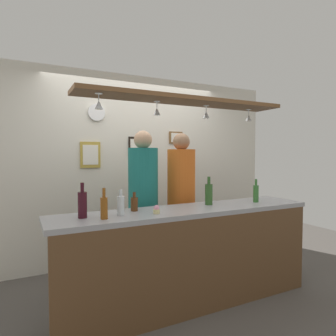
% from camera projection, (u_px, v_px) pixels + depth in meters
% --- Properties ---
extents(ground_plane, '(8.00, 8.00, 0.00)m').
position_uv_depth(ground_plane, '(172.00, 289.00, 3.29)').
color(ground_plane, '#4C4742').
extents(back_wall, '(4.40, 0.06, 2.60)m').
position_uv_depth(back_wall, '(136.00, 168.00, 4.21)').
color(back_wall, silver).
rests_on(back_wall, ground_plane).
extents(bar_counter, '(2.70, 0.55, 0.96)m').
position_uv_depth(bar_counter, '(196.00, 243.00, 2.81)').
color(bar_counter, '#99999E').
rests_on(bar_counter, ground_plane).
extents(overhead_glass_rack, '(2.20, 0.36, 0.04)m').
position_uv_depth(overhead_glass_rack, '(186.00, 100.00, 2.93)').
color(overhead_glass_rack, brown).
extents(hanging_wineglass_far_left, '(0.07, 0.07, 0.13)m').
position_uv_depth(hanging_wineglass_far_left, '(99.00, 104.00, 2.48)').
color(hanging_wineglass_far_left, silver).
rests_on(hanging_wineglass_far_left, overhead_glass_rack).
extents(hanging_wineglass_left, '(0.07, 0.07, 0.13)m').
position_uv_depth(hanging_wineglass_left, '(157.00, 111.00, 2.86)').
color(hanging_wineglass_left, silver).
rests_on(hanging_wineglass_left, overhead_glass_rack).
extents(hanging_wineglass_center_left, '(0.07, 0.07, 0.13)m').
position_uv_depth(hanging_wineglass_center_left, '(206.00, 114.00, 3.11)').
color(hanging_wineglass_center_left, silver).
rests_on(hanging_wineglass_center_left, overhead_glass_rack).
extents(hanging_wineglass_center, '(0.07, 0.07, 0.13)m').
position_uv_depth(hanging_wineglass_center, '(249.00, 117.00, 3.37)').
color(hanging_wineglass_center, silver).
rests_on(hanging_wineglass_center, overhead_glass_rack).
extents(person_left_teal_shirt, '(0.34, 0.34, 1.77)m').
position_uv_depth(person_left_teal_shirt, '(143.00, 192.00, 3.38)').
color(person_left_teal_shirt, '#2D334C').
rests_on(person_left_teal_shirt, ground_plane).
extents(person_middle_orange_shirt, '(0.34, 0.34, 1.75)m').
position_uv_depth(person_middle_orange_shirt, '(181.00, 190.00, 3.60)').
color(person_middle_orange_shirt, '#2D334C').
rests_on(person_middle_orange_shirt, ground_plane).
extents(bottle_soda_clear, '(0.06, 0.06, 0.23)m').
position_uv_depth(bottle_soda_clear, '(121.00, 205.00, 2.59)').
color(bottle_soda_clear, silver).
rests_on(bottle_soda_clear, bar_counter).
extents(bottle_wine_dark_red, '(0.08, 0.08, 0.30)m').
position_uv_depth(bottle_wine_dark_red, '(82.00, 204.00, 2.49)').
color(bottle_wine_dark_red, '#380F19').
rests_on(bottle_wine_dark_red, bar_counter).
extents(bottle_champagne_green, '(0.08, 0.08, 0.30)m').
position_uv_depth(bottle_champagne_green, '(209.00, 194.00, 3.15)').
color(bottle_champagne_green, '#2D5623').
rests_on(bottle_champagne_green, bar_counter).
extents(bottle_beer_amber_tall, '(0.06, 0.06, 0.26)m').
position_uv_depth(bottle_beer_amber_tall, '(104.00, 207.00, 2.44)').
color(bottle_beer_amber_tall, brown).
rests_on(bottle_beer_amber_tall, bar_counter).
extents(bottle_beer_brown_stubby, '(0.07, 0.07, 0.18)m').
position_uv_depth(bottle_beer_brown_stubby, '(134.00, 204.00, 2.80)').
color(bottle_beer_brown_stubby, '#512D14').
rests_on(bottle_beer_brown_stubby, bar_counter).
extents(bottle_beer_green_import, '(0.06, 0.06, 0.26)m').
position_uv_depth(bottle_beer_green_import, '(256.00, 193.00, 3.31)').
color(bottle_beer_green_import, '#336B2D').
rests_on(bottle_beer_green_import, bar_counter).
extents(cupcake, '(0.06, 0.06, 0.08)m').
position_uv_depth(cupcake, '(157.00, 210.00, 2.67)').
color(cupcake, beige).
rests_on(cupcake, bar_counter).
extents(picture_frame_upper_small, '(0.22, 0.02, 0.18)m').
position_uv_depth(picture_frame_upper_small, '(176.00, 138.00, 4.43)').
color(picture_frame_upper_small, brown).
rests_on(picture_frame_upper_small, back_wall).
extents(picture_frame_crest, '(0.18, 0.02, 0.26)m').
position_uv_depth(picture_frame_crest, '(135.00, 146.00, 4.14)').
color(picture_frame_crest, black).
rests_on(picture_frame_crest, back_wall).
extents(picture_frame_caricature, '(0.26, 0.02, 0.34)m').
position_uv_depth(picture_frame_caricature, '(90.00, 155.00, 3.86)').
color(picture_frame_caricature, '#B29338').
rests_on(picture_frame_caricature, back_wall).
extents(wall_clock, '(0.22, 0.03, 0.22)m').
position_uv_depth(wall_clock, '(97.00, 112.00, 3.87)').
color(wall_clock, white).
rests_on(wall_clock, back_wall).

